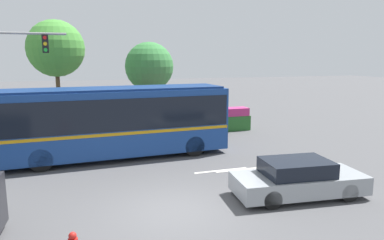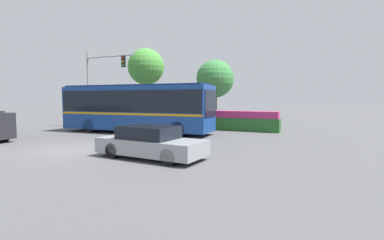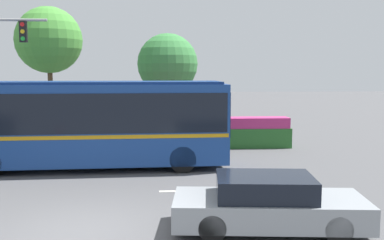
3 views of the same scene
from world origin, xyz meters
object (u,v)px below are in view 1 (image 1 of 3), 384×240
at_px(city_bus, 113,118).
at_px(street_tree_centre, 149,67).
at_px(sedan_foreground, 298,179).
at_px(street_tree_left, 56,49).

relative_size(city_bus, street_tree_centre, 1.91).
height_order(city_bus, street_tree_centre, street_tree_centre).
distance_m(sedan_foreground, street_tree_centre, 15.02).
distance_m(street_tree_left, street_tree_centre, 6.34).
xyz_separation_m(street_tree_left, street_tree_centre, (5.89, 2.08, -1.13)).
relative_size(sedan_foreground, street_tree_left, 0.67).
bearing_deg(street_tree_centre, sedan_foreground, -80.96).
height_order(street_tree_left, street_tree_centre, street_tree_left).
bearing_deg(street_tree_left, street_tree_centre, 19.46).
bearing_deg(sedan_foreground, street_tree_centre, 104.45).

